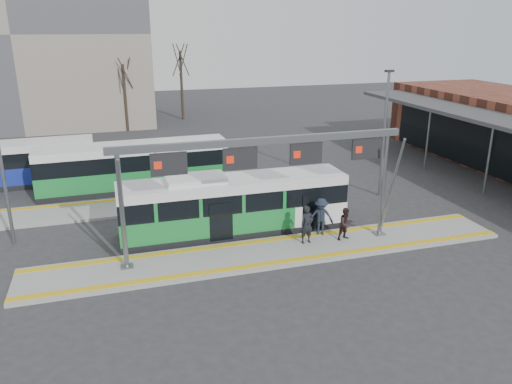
{
  "coord_description": "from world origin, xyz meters",
  "views": [
    {
      "loc": [
        -6.79,
        -19.41,
        9.91
      ],
      "look_at": [
        0.02,
        3.0,
        1.98
      ],
      "focal_mm": 35.0,
      "sensor_mm": 36.0,
      "label": 1
    }
  ],
  "objects_px": {
    "passenger_b": "(346,224)",
    "passenger_c": "(321,217)",
    "hero_bus": "(233,205)",
    "passenger_a": "(307,225)",
    "gantry": "(266,161)"
  },
  "relations": [
    {
      "from": "passenger_a",
      "to": "passenger_b",
      "type": "xyz_separation_m",
      "value": [
        1.91,
        -0.18,
        -0.12
      ]
    },
    {
      "from": "hero_bus",
      "to": "passenger_b",
      "type": "height_order",
      "value": "hero_bus"
    },
    {
      "from": "gantry",
      "to": "hero_bus",
      "type": "height_order",
      "value": "gantry"
    },
    {
      "from": "hero_bus",
      "to": "passenger_a",
      "type": "height_order",
      "value": "hero_bus"
    },
    {
      "from": "passenger_a",
      "to": "passenger_b",
      "type": "height_order",
      "value": "passenger_a"
    },
    {
      "from": "passenger_a",
      "to": "passenger_c",
      "type": "xyz_separation_m",
      "value": [
        1.02,
        0.69,
        0.01
      ]
    },
    {
      "from": "passenger_a",
      "to": "hero_bus",
      "type": "bearing_deg",
      "value": 131.44
    },
    {
      "from": "hero_bus",
      "to": "passenger_c",
      "type": "distance_m",
      "value": 4.33
    },
    {
      "from": "gantry",
      "to": "passenger_a",
      "type": "relative_size",
      "value": 7.15
    },
    {
      "from": "hero_bus",
      "to": "passenger_a",
      "type": "bearing_deg",
      "value": -42.17
    },
    {
      "from": "passenger_b",
      "to": "passenger_c",
      "type": "xyz_separation_m",
      "value": [
        -0.89,
        0.87,
        0.14
      ]
    },
    {
      "from": "gantry",
      "to": "passenger_a",
      "type": "distance_m",
      "value": 3.84
    },
    {
      "from": "passenger_a",
      "to": "gantry",
      "type": "bearing_deg",
      "value": 178.05
    },
    {
      "from": "hero_bus",
      "to": "passenger_c",
      "type": "xyz_separation_m",
      "value": [
        3.87,
        -1.91,
        -0.33
      ]
    },
    {
      "from": "gantry",
      "to": "passenger_b",
      "type": "xyz_separation_m",
      "value": [
        3.97,
        -0.03,
        -3.36
      ]
    }
  ]
}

